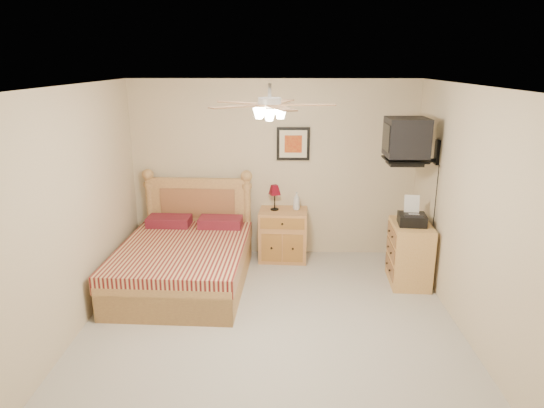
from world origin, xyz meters
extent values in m
plane|color=#A9A398|center=(0.00, 0.00, 0.00)|extent=(4.50, 4.50, 0.00)
cube|color=white|center=(0.00, 0.00, 2.50)|extent=(4.00, 4.50, 0.04)
cube|color=beige|center=(0.00, 2.25, 1.25)|extent=(4.00, 0.04, 2.50)
cube|color=beige|center=(0.00, -2.25, 1.25)|extent=(4.00, 0.04, 2.50)
cube|color=beige|center=(-2.00, 0.00, 1.25)|extent=(0.04, 4.50, 2.50)
cube|color=beige|center=(2.00, 0.00, 1.25)|extent=(0.04, 4.50, 2.50)
cube|color=tan|center=(0.14, 2.00, 0.36)|extent=(0.69, 0.54, 0.72)
imported|color=silver|center=(0.32, 2.05, 0.85)|extent=(0.13, 0.13, 0.25)
cube|color=black|center=(0.27, 2.23, 1.62)|extent=(0.46, 0.04, 0.46)
cube|color=#BC853D|center=(1.73, 1.25, 0.40)|extent=(0.50, 0.69, 0.79)
imported|color=#A99E89|center=(1.69, 1.46, 0.80)|extent=(0.23, 0.30, 0.03)
imported|color=gray|center=(1.69, 1.48, 0.83)|extent=(0.29, 0.31, 0.02)
camera|label=1|loc=(0.10, -4.45, 2.72)|focal=32.00mm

